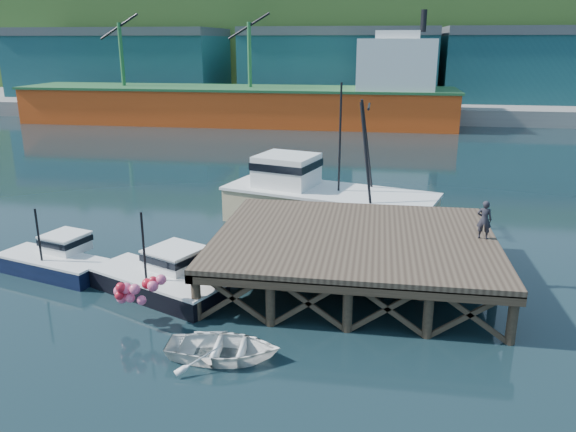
% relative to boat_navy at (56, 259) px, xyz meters
% --- Properties ---
extents(ground, '(300.00, 300.00, 0.00)m').
position_rel_boat_navy_xyz_m(ground, '(7.99, 1.32, -0.65)').
color(ground, black).
rests_on(ground, ground).
extents(wharf, '(12.00, 10.00, 2.62)m').
position_rel_boat_navy_xyz_m(wharf, '(13.49, 1.13, 1.29)').
color(wharf, brown).
rests_on(wharf, ground).
extents(far_quay, '(160.00, 40.00, 2.00)m').
position_rel_boat_navy_xyz_m(far_quay, '(7.99, 71.32, 0.35)').
color(far_quay, gray).
rests_on(far_quay, ground).
extents(warehouse_left, '(32.00, 16.00, 9.00)m').
position_rel_boat_navy_xyz_m(warehouse_left, '(-27.01, 66.32, 5.85)').
color(warehouse_left, '#194F55').
rests_on(warehouse_left, far_quay).
extents(warehouse_mid, '(28.00, 16.00, 9.00)m').
position_rel_boat_navy_xyz_m(warehouse_mid, '(7.99, 66.32, 5.85)').
color(warehouse_mid, '#194F55').
rests_on(warehouse_mid, far_quay).
extents(warehouse_right, '(30.00, 16.00, 9.00)m').
position_rel_boat_navy_xyz_m(warehouse_right, '(37.99, 66.32, 5.85)').
color(warehouse_right, '#194F55').
rests_on(warehouse_right, far_quay).
extents(cargo_ship, '(55.50, 10.00, 13.75)m').
position_rel_boat_navy_xyz_m(cargo_ship, '(-0.48, 49.32, 2.66)').
color(cargo_ship, '#F24D16').
rests_on(cargo_ship, ground).
extents(hillside, '(220.00, 50.00, 22.00)m').
position_rel_boat_navy_xyz_m(hillside, '(7.99, 101.32, 10.35)').
color(hillside, '#2D511E').
rests_on(hillside, ground).
extents(boat_navy, '(5.52, 3.59, 3.25)m').
position_rel_boat_navy_xyz_m(boat_navy, '(0.00, 0.00, 0.00)').
color(boat_navy, black).
rests_on(boat_navy, ground).
extents(boat_black, '(6.47, 5.39, 3.76)m').
position_rel_boat_navy_xyz_m(boat_black, '(5.62, -1.30, 0.04)').
color(boat_black, black).
rests_on(boat_black, ground).
extents(trawler, '(12.76, 7.54, 8.06)m').
position_rel_boat_navy_xyz_m(trawler, '(11.41, 9.02, 1.00)').
color(trawler, tan).
rests_on(trawler, ground).
extents(dinghy, '(3.97, 2.95, 0.79)m').
position_rel_boat_navy_xyz_m(dinghy, '(9.52, -5.92, -0.26)').
color(dinghy, white).
rests_on(dinghy, ground).
extents(dockworker, '(0.67, 0.51, 1.67)m').
position_rel_boat_navy_xyz_m(dockworker, '(18.89, 1.69, 2.30)').
color(dockworker, '#222129').
rests_on(dockworker, wharf).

